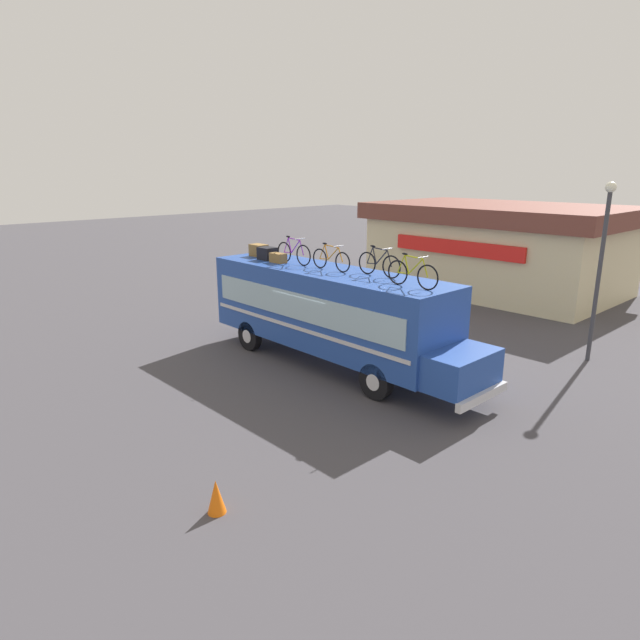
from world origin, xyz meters
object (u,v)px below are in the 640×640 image
rooftop_bicycle_2 (331,259)px  rooftop_bicycle_3 (379,264)px  rooftop_bicycle_4 (412,274)px  street_lamp (602,255)px  rooftop_bicycle_1 (294,253)px  luggage_bag_2 (267,254)px  luggage_bag_3 (278,258)px  bus (331,310)px  traffic_cone (216,496)px  luggage_bag_1 (259,250)px

rooftop_bicycle_2 → rooftop_bicycle_3: size_ratio=1.02×
rooftop_bicycle_4 → street_lamp: bearing=71.2°
rooftop_bicycle_2 → street_lamp: (5.75, 6.72, 0.06)m
rooftop_bicycle_1 → street_lamp: (7.48, 6.81, 0.03)m
luggage_bag_2 → luggage_bag_3: bearing=-8.9°
bus → traffic_cone: size_ratio=15.50×
rooftop_bicycle_1 → street_lamp: street_lamp is taller
luggage_bag_1 → rooftop_bicycle_3: 5.69m
rooftop_bicycle_2 → street_lamp: street_lamp is taller
bus → luggage_bag_3: (-2.38, -0.26, 1.48)m
luggage_bag_1 → rooftop_bicycle_4: rooftop_bicycle_4 is taller
bus → luggage_bag_2: luggage_bag_2 is taller
street_lamp → rooftop_bicycle_2: bearing=-130.6°
luggage_bag_1 → traffic_cone: bearing=-41.4°
rooftop_bicycle_3 → street_lamp: (4.03, 6.37, 0.04)m
traffic_cone → luggage_bag_1: bearing=138.6°
bus → street_lamp: street_lamp is taller
luggage_bag_1 → street_lamp: bearing=34.3°
luggage_bag_2 → traffic_cone: (7.56, -7.17, -3.07)m
rooftop_bicycle_2 → street_lamp: 8.85m
rooftop_bicycle_4 → luggage_bag_3: bearing=-179.1°
rooftop_bicycle_4 → rooftop_bicycle_2: bearing=176.6°
rooftop_bicycle_3 → rooftop_bicycle_1: bearing=-172.7°
rooftop_bicycle_1 → traffic_cone: rooftop_bicycle_1 is taller
luggage_bag_2 → rooftop_bicycle_1: bearing=3.5°
rooftop_bicycle_2 → rooftop_bicycle_3: (1.72, 0.35, 0.02)m
luggage_bag_1 → rooftop_bicycle_3: (5.68, 0.26, 0.16)m
luggage_bag_3 → rooftop_bicycle_4: (5.73, 0.09, 0.22)m
bus → rooftop_bicycle_1: rooftop_bicycle_1 is taller
luggage_bag_1 → luggage_bag_2: size_ratio=1.07×
rooftop_bicycle_2 → luggage_bag_2: bearing=-176.7°
bus → luggage_bag_2: bearing=-177.4°
luggage_bag_3 → rooftop_bicycle_3: rooftop_bicycle_3 is taller
rooftop_bicycle_3 → rooftop_bicycle_4: rooftop_bicycle_4 is taller
bus → rooftop_bicycle_3: (1.67, 0.38, 1.70)m
luggage_bag_1 → street_lamp: (9.71, 6.63, 0.21)m
luggage_bag_3 → traffic_cone: (6.80, -7.06, -3.01)m
luggage_bag_2 → street_lamp: size_ratio=0.10×
luggage_bag_1 → rooftop_bicycle_2: (3.96, -0.09, 0.14)m
rooftop_bicycle_3 → traffic_cone: size_ratio=2.42×
rooftop_bicycle_2 → street_lamp: size_ratio=0.28×
luggage_bag_3 → rooftop_bicycle_1: (0.60, 0.20, 0.23)m
luggage_bag_2 → rooftop_bicycle_1: size_ratio=0.36×
rooftop_bicycle_1 → luggage_bag_2: bearing=-176.5°
rooftop_bicycle_1 → rooftop_bicycle_3: rooftop_bicycle_1 is taller
traffic_cone → rooftop_bicycle_2: bearing=121.3°
luggage_bag_3 → traffic_cone: luggage_bag_3 is taller
rooftop_bicycle_2 → traffic_cone: rooftop_bicycle_2 is taller
bus → rooftop_bicycle_2: 1.68m
bus → luggage_bag_2: 3.50m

